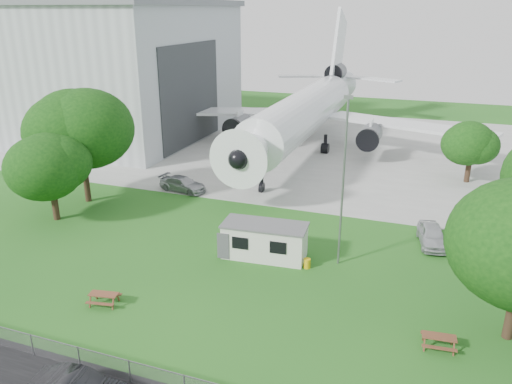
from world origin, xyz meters
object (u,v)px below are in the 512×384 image
(picnic_west, at_px, (105,304))
(airliner, at_px, (307,109))
(site_cabin, at_px, (265,241))
(hangar, at_px, (73,66))
(picnic_east, at_px, (437,348))

(picnic_west, bearing_deg, airliner, 76.09)
(picnic_west, bearing_deg, site_cabin, 41.92)
(airliner, bearing_deg, site_cabin, -80.94)
(hangar, bearing_deg, site_cabin, -36.88)
(picnic_east, bearing_deg, site_cabin, 145.42)
(site_cabin, bearing_deg, picnic_east, -29.11)
(hangar, height_order, airliner, hangar)
(hangar, height_order, picnic_east, hangar)
(site_cabin, bearing_deg, picnic_west, -127.67)
(hangar, bearing_deg, picnic_west, -50.10)
(hangar, relative_size, picnic_east, 23.89)
(site_cabin, height_order, picnic_east, site_cabin)
(airliner, height_order, site_cabin, airliner)
(hangar, xyz_separation_m, airliner, (35.97, -0.14, -4.14))
(hangar, distance_m, picnic_east, 65.73)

